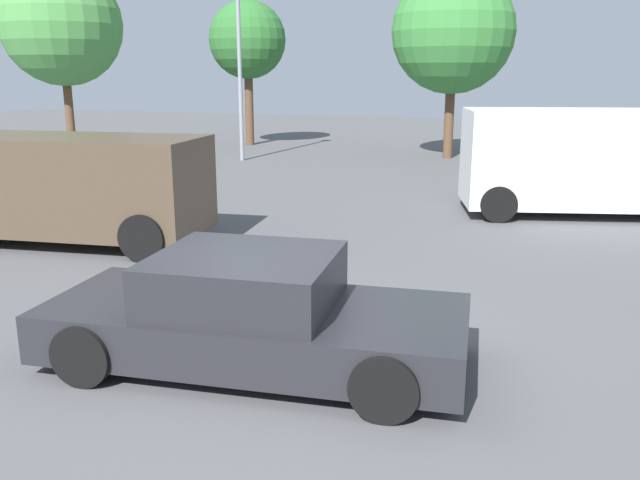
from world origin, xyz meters
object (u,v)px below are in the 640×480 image
(van_white, at_px, (584,159))
(dog, at_px, (292,255))
(light_post_mid, at_px, (238,13))
(suv_dark, at_px, (73,185))
(sedan_foreground, at_px, (252,315))

(van_white, bearing_deg, dog, 40.53)
(van_white, distance_m, light_post_mid, 13.16)
(dog, height_order, suv_dark, suv_dark)
(van_white, height_order, light_post_mid, light_post_mid)
(van_white, bearing_deg, sedan_foreground, 55.15)
(dog, xyz_separation_m, suv_dark, (-4.45, 0.43, 0.78))
(sedan_foreground, relative_size, dog, 7.33)
(van_white, xyz_separation_m, light_post_mid, (-11.17, 5.83, 3.78))
(sedan_foreground, bearing_deg, van_white, 63.92)
(suv_dark, relative_size, light_post_mid, 0.66)
(sedan_foreground, xyz_separation_m, dog, (-0.88, 3.24, -0.27))
(suv_dark, bearing_deg, van_white, -154.23)
(van_white, bearing_deg, light_post_mid, -42.88)
(dog, height_order, light_post_mid, light_post_mid)
(suv_dark, bearing_deg, dog, 166.42)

